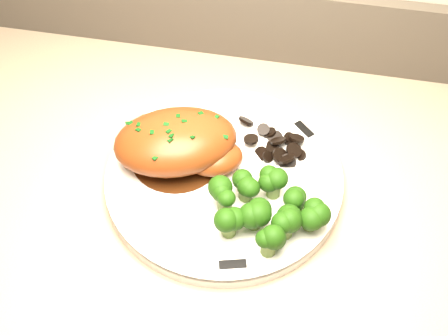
# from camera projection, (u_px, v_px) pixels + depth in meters

# --- Properties ---
(plate) EXTENTS (0.32, 0.32, 0.02)m
(plate) POSITION_uv_depth(u_px,v_px,m) (224.00, 178.00, 0.71)
(plate) COLOR white
(plate) RESTS_ON counter
(rim_accent_0) EXTENTS (0.03, 0.03, 0.00)m
(rim_accent_0) POSITION_uv_depth(u_px,v_px,m) (304.00, 129.00, 0.75)
(rim_accent_0) COLOR black
(rim_accent_0) RESTS_ON plate
(rim_accent_1) EXTENTS (0.02, 0.03, 0.00)m
(rim_accent_1) POSITION_uv_depth(u_px,v_px,m) (135.00, 139.00, 0.74)
(rim_accent_1) COLOR black
(rim_accent_1) RESTS_ON plate
(rim_accent_2) EXTENTS (0.03, 0.02, 0.00)m
(rim_accent_2) POSITION_uv_depth(u_px,v_px,m) (233.00, 264.00, 0.62)
(rim_accent_2) COLOR black
(rim_accent_2) RESTS_ON plate
(gravy_pool) EXTENTS (0.12, 0.12, 0.00)m
(gravy_pool) POSITION_uv_depth(u_px,v_px,m) (177.00, 156.00, 0.72)
(gravy_pool) COLOR #361909
(gravy_pool) RESTS_ON plate
(chicken_breast) EXTENTS (0.18, 0.15, 0.06)m
(chicken_breast) POSITION_uv_depth(u_px,v_px,m) (180.00, 143.00, 0.70)
(chicken_breast) COLOR brown
(chicken_breast) RESTS_ON plate
(mushroom_pile) EXTENTS (0.09, 0.06, 0.02)m
(mushroom_pile) POSITION_uv_depth(u_px,v_px,m) (274.00, 145.00, 0.73)
(mushroom_pile) COLOR black
(mushroom_pile) RESTS_ON plate
(broccoli_florets) EXTENTS (0.13, 0.11, 0.04)m
(broccoli_florets) POSITION_uv_depth(u_px,v_px,m) (266.00, 209.00, 0.64)
(broccoli_florets) COLOR olive
(broccoli_florets) RESTS_ON plate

